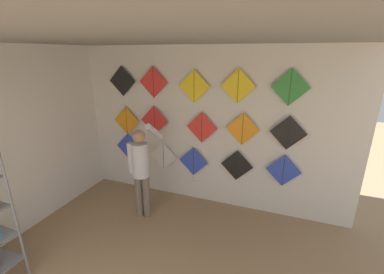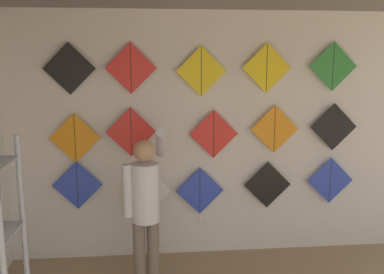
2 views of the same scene
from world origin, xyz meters
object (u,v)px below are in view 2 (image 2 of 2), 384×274
object	(u,v)px
kite_1	(147,191)
kite_3	(267,185)
kite_0	(77,185)
kite_6	(131,132)
kite_9	(334,127)
kite_14	(333,66)
kite_13	(267,68)
kite_11	(131,68)
kite_12	(201,71)
kite_4	(330,180)
kite_8	(275,129)
kite_10	(69,68)
kite_2	(200,193)
kite_7	(214,134)
kite_5	(75,138)
shopkeeper	(145,203)

from	to	relation	value
kite_1	kite_3	xyz separation A→B (m)	(1.40, 0.00, 0.03)
kite_0	kite_6	bearing A→B (deg)	0.00
kite_9	kite_14	xyz separation A→B (m)	(-0.05, 0.00, 0.69)
kite_13	kite_3	bearing A→B (deg)	0.00
kite_11	kite_12	world-z (taller)	kite_11
kite_11	kite_13	distance (m)	1.49
kite_9	kite_0	bearing A→B (deg)	180.00
kite_4	kite_13	world-z (taller)	kite_13
kite_3	kite_8	xyz separation A→B (m)	(0.06, 0.00, 0.66)
kite_4	kite_10	size ratio (longest dim) A/B	1.00
kite_11	kite_6	bearing A→B (deg)	180.00
kite_0	kite_2	bearing A→B (deg)	-0.03
kite_13	kite_14	distance (m)	0.77
kite_3	kite_6	distance (m)	1.69
kite_0	kite_7	distance (m)	1.63
kite_8	kite_11	world-z (taller)	kite_11
kite_2	kite_5	distance (m)	1.53
kite_2	kite_6	bearing A→B (deg)	179.95
kite_4	kite_7	size ratio (longest dim) A/B	1.00
kite_5	kite_9	size ratio (longest dim) A/B	1.00
kite_1	kite_5	bearing A→B (deg)	180.00
kite_3	kite_14	xyz separation A→B (m)	(0.71, 0.00, 1.36)
kite_14	shopkeeper	bearing A→B (deg)	-159.85
kite_7	kite_9	distance (m)	1.40
kite_1	kite_13	bearing A→B (deg)	0.00
kite_13	kite_6	bearing A→B (deg)	180.00
shopkeeper	kite_14	size ratio (longest dim) A/B	2.97
shopkeeper	kite_11	size ratio (longest dim) A/B	2.97
kite_2	kite_0	bearing A→B (deg)	179.97
shopkeeper	kite_14	world-z (taller)	kite_14
kite_12	kite_7	bearing A→B (deg)	0.00
kite_3	kite_8	world-z (taller)	kite_8
shopkeeper	kite_4	bearing A→B (deg)	9.91
kite_10	kite_11	size ratio (longest dim) A/B	1.00
kite_6	kite_10	bearing A→B (deg)	180.00
kite_0	kite_1	world-z (taller)	kite_0
kite_2	kite_10	world-z (taller)	kite_10
kite_0	kite_2	xyz separation A→B (m)	(1.38, -0.00, -0.13)
kite_1	kite_10	xyz separation A→B (m)	(-0.79, 0.00, 1.38)
kite_0	kite_6	xyz separation A→B (m)	(0.61, 0.00, 0.59)
kite_7	kite_12	distance (m)	0.71
kite_5	kite_10	size ratio (longest dim) A/B	1.00
kite_11	kite_13	xyz separation A→B (m)	(1.49, 0.00, -0.00)
kite_6	kite_2	bearing A→B (deg)	-0.05
kite_1	kite_4	size ratio (longest dim) A/B	1.00
kite_1	kite_2	xyz separation A→B (m)	(0.61, -0.00, -0.04)
kite_9	kite_13	distance (m)	1.06
kite_11	kite_7	bearing A→B (deg)	0.00
shopkeeper	kite_1	xyz separation A→B (m)	(0.01, 0.78, -0.13)
kite_6	kite_13	bearing A→B (deg)	0.00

